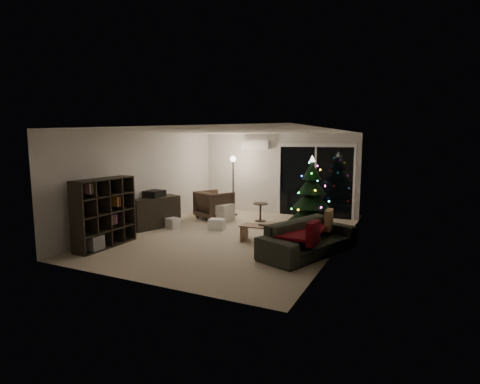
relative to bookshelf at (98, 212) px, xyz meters
The scene contains 18 objects.
room 4.36m from the bookshelf, 51.58° to the left, with size 6.50×7.51×2.60m.
bookshelf is the anchor object (origin of this frame).
media_cabinet 1.95m from the bookshelf, 90.00° to the left, with size 0.49×1.30×0.82m, color black.
stereo 1.93m from the bookshelf, 90.00° to the left, with size 0.41×0.49×0.17m, color black.
armchair 3.70m from the bookshelf, 76.64° to the left, with size 0.89×0.91×0.83m, color #4A382C.
ottoman 3.67m from the bookshelf, 70.49° to the left, with size 0.53×0.53×0.48m, color white.
cardboard_box_a 2.20m from the bookshelf, 78.03° to the left, with size 0.37×0.28×0.26m, color white.
cardboard_box_b 2.96m from the bookshelf, 56.80° to the left, with size 0.40×0.30×0.28m, color white.
side_table 4.45m from the bookshelf, 59.80° to the left, with size 0.42×0.42×0.52m, color black.
floor_lamp 4.48m from the bookshelf, 75.74° to the left, with size 0.28×0.28×1.76m, color black.
sofa 4.53m from the bookshelf, 17.69° to the left, with size 2.28×0.89×0.67m, color black.
sofa_throw 4.43m from the bookshelf, 18.09° to the left, with size 0.71×1.64×0.05m, color #450411.
cushion_a 4.98m from the bookshelf, 23.96° to the left, with size 0.13×0.44×0.44m, color olive.
cushion_b 4.61m from the bookshelf, ahead, with size 0.13×0.44×0.44m, color #450411.
coffee_table 3.75m from the bookshelf, 28.46° to the left, with size 1.23×0.43×0.39m, color #8D6146, non-canonical shape.
remote_a 3.59m from the bookshelf, 29.61° to the left, with size 0.15×0.05×0.02m, color black.
remote_b 3.83m from the bookshelf, 28.41° to the left, with size 0.14×0.04×0.02m, color slate.
christmas_tree 5.13m from the bookshelf, 42.50° to the left, with size 1.19×1.19×1.92m, color black.
Camera 1 is at (3.97, -7.79, 2.28)m, focal length 28.00 mm.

